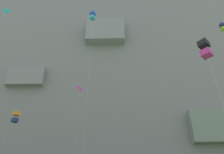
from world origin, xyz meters
TOP-DOWN VIEW (x-y plane):
  - cliff_face at (0.00, 63.78)m, footprint 180.00×33.46m
  - kite_diamond_high_center at (-3.95, 34.86)m, footprint 1.83×5.34m
  - kite_box_far_right at (12.42, 15.59)m, footprint 2.38×4.08m
  - kite_box_low_left at (23.50, 27.47)m, footprint 1.87×2.87m
  - kite_box_far_left at (-1.16, 26.37)m, footprint 1.23×3.27m
  - kite_box_near_cliff at (-13.54, 31.32)m, footprint 2.79×6.03m
  - kite_diamond_low_right at (-16.72, 24.18)m, footprint 3.35×2.85m

SIDE VIEW (x-z plane):
  - kite_box_near_cliff at x=-13.54m, z-range 7.65..24.80m
  - kite_box_far_right at x=12.42m, z-range 8.03..26.06m
  - kite_diamond_high_center at x=-3.95m, z-range 9.68..34.24m
  - kite_box_low_left at x=23.50m, z-range 15.69..48.92m
  - kite_diamond_low_right at x=-16.72m, z-range 15.05..50.22m
  - kite_box_far_left at x=-1.16m, z-range 16.92..52.79m
  - cliff_face at x=0.00m, z-range 0.00..81.65m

